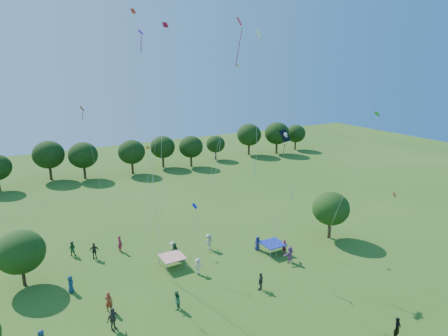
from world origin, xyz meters
TOP-DOWN VIEW (x-y plane):
  - near_tree_north at (-15.31, 23.26)m, footprint 4.26×4.26m
  - near_tree_east at (15.44, 16.99)m, footprint 4.13×4.13m
  - treeline at (-1.73, 55.43)m, footprint 88.01×8.77m
  - tent_red_stripe at (-2.49, 19.75)m, footprint 2.20×2.20m
  - tent_blue at (7.71, 17.24)m, footprint 2.20×2.20m
  - man_in_black at (7.46, 1.96)m, footprint 0.70×0.51m
  - crowd_person_1 at (-9.70, 15.60)m, footprint 0.76×0.66m
  - crowd_person_2 at (-1.63, 21.24)m, footprint 0.93×0.80m
  - crowd_person_3 at (-0.91, 17.35)m, footprint 1.06×1.00m
  - crowd_person_4 at (2.63, 12.13)m, footprint 1.03×0.90m
  - crowd_person_5 at (7.97, 14.76)m, footprint 1.67×0.96m
  - crowd_person_6 at (-11.87, 20.03)m, footprint 0.61×0.84m
  - crowd_person_7 at (8.69, 16.51)m, footprint 0.52×0.64m
  - crowd_person_8 at (-10.56, 27.04)m, footprint 0.87×0.69m
  - crowd_person_9 at (2.32, 21.26)m, footprint 1.23×0.70m
  - crowd_person_10 at (-10.02, 13.15)m, footprint 1.18×0.96m
  - crowd_person_12 at (6.73, 18.57)m, footprint 0.81×0.55m
  - crowd_person_13 at (-6.03, 25.50)m, footprint 0.60×0.75m
  - crowd_person_14 at (-4.91, 13.16)m, footprint 0.82×0.88m
  - crowd_person_15 at (-1.62, 21.76)m, footprint 1.06×1.07m
  - crowd_person_16 at (-8.72, 25.16)m, footprint 1.11×0.75m
  - pirate_kite at (7.28, 15.38)m, footprint 1.94×1.50m
  - red_high_kite at (1.06, 14.64)m, footprint 3.81×1.02m
  - small_kite_0 at (-2.07, 22.45)m, footprint 2.15×2.78m
  - small_kite_1 at (-5.19, 17.71)m, footprint 2.00×1.16m
  - small_kite_2 at (-2.00, 27.28)m, footprint 2.15×4.09m
  - small_kite_3 at (13.21, 11.37)m, footprint 2.38×3.61m
  - small_kite_4 at (-0.80, 18.11)m, footprint 1.29×1.66m
  - small_kite_5 at (-5.29, 16.79)m, footprint 2.05×3.23m
  - small_kite_6 at (2.06, 12.44)m, footprint 0.98×1.32m
  - small_kite_7 at (5.34, 16.54)m, footprint 3.31×1.25m
  - small_kite_8 at (-8.45, 23.89)m, footprint 2.16×0.63m
  - small_kite_9 at (14.44, 9.90)m, footprint 3.71×5.57m
  - small_kite_10 at (6.99, 26.05)m, footprint 8.09×4.47m
  - small_kite_11 at (-4.20, 16.93)m, footprint 0.38×2.69m
  - small_kite_12 at (4.33, 11.23)m, footprint 1.59×2.89m

SIDE VIEW (x-z plane):
  - crowd_person_7 at x=8.69m, z-range 0.00..1.49m
  - crowd_person_12 at x=6.73m, z-range 0.00..1.52m
  - crowd_person_6 at x=-11.87m, z-range 0.00..1.54m
  - crowd_person_3 at x=-0.91m, z-range 0.00..1.55m
  - crowd_person_8 at x=-10.56m, z-range 0.00..1.55m
  - crowd_person_15 at x=-1.62m, z-range 0.00..1.59m
  - crowd_person_14 at x=-4.91m, z-range 0.00..1.59m
  - crowd_person_4 at x=2.63m, z-range 0.00..1.62m
  - crowd_person_2 at x=-1.63m, z-range 0.00..1.66m
  - crowd_person_5 at x=7.97m, z-range 0.00..1.69m
  - crowd_person_1 at x=-9.70m, z-range 0.00..1.71m
  - crowd_person_16 at x=-8.72m, z-range 0.00..1.73m
  - crowd_person_13 at x=-6.03m, z-range 0.00..1.73m
  - man_in_black at x=7.46m, z-range 0.00..1.74m
  - crowd_person_9 at x=2.32m, z-range 0.00..1.77m
  - crowd_person_10 at x=-10.02m, z-range 0.00..1.84m
  - tent_red_stripe at x=-2.49m, z-range 0.49..1.59m
  - tent_blue at x=7.71m, z-range 0.49..1.59m
  - near_tree_north at x=-15.31m, z-range 0.67..5.87m
  - near_tree_east at x=15.44m, z-range 0.84..6.25m
  - treeline at x=-1.73m, z-range 0.70..7.48m
  - small_kite_4 at x=-0.80m, z-range 3.18..8.55m
  - small_kite_9 at x=14.44m, z-range 3.18..9.74m
  - small_kite_12 at x=4.33m, z-range 3.59..11.93m
  - small_kite_2 at x=-2.00m, z-range 3.40..12.47m
  - small_kite_7 at x=5.34m, z-range 4.12..13.09m
  - small_kite_3 at x=13.21m, z-range 4.97..18.81m
  - small_kite_8 at x=-8.45m, z-range 5.10..19.34m
  - pirate_kite at x=7.28m, z-range 6.61..18.59m
  - small_kite_11 at x=-4.20m, z-range 4.75..21.01m
  - small_kite_10 at x=6.99m, z-range 4.23..22.00m
  - small_kite_1 at x=-5.19m, z-range 4.52..26.39m
  - small_kite_5 at x=-5.29m, z-range 5.40..25.71m
  - small_kite_0 at x=-2.07m, z-range 5.87..27.31m
  - small_kite_6 at x=2.06m, z-range 6.61..26.95m
  - red_high_kite at x=1.06m, z-range 7.62..28.99m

